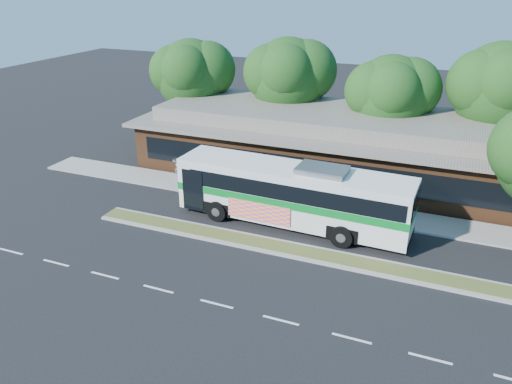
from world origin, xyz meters
TOP-DOWN VIEW (x-y plane):
  - ground at (0.00, 0.00)m, footprint 120.00×120.00m
  - median_strip at (0.00, 0.60)m, footprint 26.00×1.10m
  - sidewalk at (0.00, 6.40)m, footprint 44.00×2.60m
  - parking_lot at (-18.00, 10.00)m, footprint 14.00×12.00m
  - plaza_building at (0.00, 12.99)m, footprint 33.20×11.20m
  - tree_bg_a at (-14.58, 15.14)m, footprint 6.47×5.80m
  - tree_bg_b at (-6.57, 16.14)m, footprint 6.69×6.00m
  - tree_bg_c at (1.40, 15.13)m, footprint 6.24×5.60m
  - tree_bg_d at (8.45, 16.15)m, footprint 6.91×6.20m
  - transit_bus at (-2.33, 3.55)m, footprint 13.57×3.52m
  - sedan at (-10.38, 8.27)m, footprint 4.59×2.09m

SIDE VIEW (x-z plane):
  - ground at x=0.00m, z-range 0.00..0.00m
  - parking_lot at x=-18.00m, z-range 0.00..0.01m
  - sidewalk at x=0.00m, z-range 0.00..0.12m
  - median_strip at x=0.00m, z-range 0.00..0.15m
  - sedan at x=-10.38m, z-range 0.00..1.30m
  - transit_bus at x=-2.33m, z-range 0.21..3.99m
  - plaza_building at x=0.00m, z-range -0.10..4.35m
  - tree_bg_c at x=1.40m, z-range 1.46..9.72m
  - tree_bg_a at x=-14.58m, z-range 1.55..10.18m
  - tree_bg_b at x=-6.57m, z-range 1.64..10.64m
  - tree_bg_d at x=8.45m, z-range 1.73..11.10m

